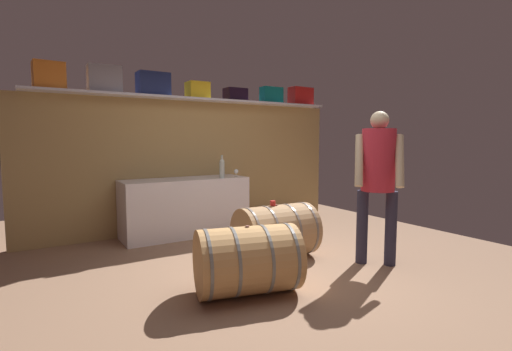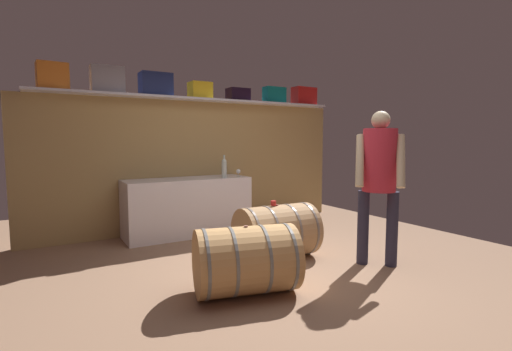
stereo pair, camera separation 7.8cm
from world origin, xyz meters
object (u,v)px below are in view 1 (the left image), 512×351
(wine_glass, at_px, (236,172))
(wine_barrel_far, at_px, (247,260))
(toolcase_grey, at_px, (104,79))
(toolcase_black, at_px, (235,95))
(wine_barrel_near, at_px, (276,232))
(work_cabinet, at_px, (186,207))
(tasting_cup, at_px, (273,203))
(toolcase_navy, at_px, (153,84))
(wine_bottle_clear, at_px, (222,168))
(toolcase_orange, at_px, (49,76))
(toolcase_yellow, at_px, (197,90))
(toolcase_teal, at_px, (271,95))
(toolcase_red, at_px, (301,96))
(winemaker_pouring, at_px, (378,171))

(wine_glass, bearing_deg, wine_barrel_far, -116.22)
(toolcase_grey, bearing_deg, toolcase_black, -0.22)
(wine_barrel_near, relative_size, wine_barrel_far, 0.91)
(work_cabinet, xyz_separation_m, tasting_cup, (0.47, -1.60, 0.25))
(toolcase_navy, relative_size, work_cabinet, 0.24)
(wine_bottle_clear, bearing_deg, toolcase_orange, 169.31)
(wine_barrel_near, bearing_deg, toolcase_yellow, 98.70)
(toolcase_black, relative_size, work_cabinet, 0.19)
(wine_barrel_far, bearing_deg, toolcase_yellow, 90.56)
(work_cabinet, distance_m, wine_glass, 0.92)
(toolcase_teal, height_order, wine_barrel_far, toolcase_teal)
(toolcase_navy, relative_size, wine_bottle_clear, 1.29)
(toolcase_orange, bearing_deg, toolcase_grey, -4.30)
(toolcase_orange, distance_m, toolcase_black, 2.64)
(toolcase_orange, distance_m, tasting_cup, 3.20)
(toolcase_yellow, bearing_deg, wine_barrel_far, -103.18)
(toolcase_grey, relative_size, tasting_cup, 6.47)
(work_cabinet, height_order, wine_glass, wine_glass)
(wine_barrel_far, height_order, tasting_cup, tasting_cup)
(toolcase_teal, relative_size, wine_bottle_clear, 1.11)
(work_cabinet, height_order, wine_bottle_clear, wine_bottle_clear)
(toolcase_red, distance_m, tasting_cup, 3.00)
(toolcase_grey, distance_m, wine_barrel_far, 3.24)
(toolcase_black, xyz_separation_m, wine_barrel_near, (-0.45, -1.82, -1.81))
(wine_barrel_near, height_order, tasting_cup, tasting_cup)
(toolcase_yellow, xyz_separation_m, wine_bottle_clear, (0.20, -0.41, -1.17))
(toolcase_black, distance_m, work_cabinet, 1.98)
(toolcase_black, distance_m, wine_barrel_near, 2.61)
(toolcase_yellow, distance_m, wine_barrel_far, 3.18)
(work_cabinet, distance_m, tasting_cup, 1.68)
(toolcase_navy, distance_m, work_cabinet, 1.83)
(toolcase_yellow, relative_size, wine_barrel_far, 0.31)
(toolcase_black, height_order, wine_barrel_far, toolcase_black)
(wine_barrel_far, bearing_deg, toolcase_orange, 132.60)
(toolcase_grey, height_order, toolcase_teal, toolcase_grey)
(toolcase_grey, bearing_deg, wine_barrel_near, -49.98)
(work_cabinet, xyz_separation_m, wine_barrel_far, (-0.29, -2.30, -0.11))
(toolcase_navy, relative_size, winemaker_pouring, 0.26)
(toolcase_navy, distance_m, toolcase_yellow, 0.68)
(toolcase_black, height_order, toolcase_red, toolcase_red)
(wine_barrel_far, relative_size, tasting_cup, 15.91)
(work_cabinet, distance_m, wine_barrel_near, 1.68)
(toolcase_red, bearing_deg, work_cabinet, -175.82)
(toolcase_teal, distance_m, wine_glass, 1.60)
(wine_bottle_clear, bearing_deg, winemaker_pouring, -68.78)
(tasting_cup, xyz_separation_m, winemaker_pouring, (0.89, -0.77, 0.39))
(toolcase_orange, relative_size, work_cabinet, 0.19)
(wine_barrel_near, bearing_deg, wine_bottle_clear, 92.42)
(toolcase_orange, xyz_separation_m, toolcase_black, (2.64, 0.00, -0.07))
(toolcase_black, bearing_deg, work_cabinet, -167.67)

